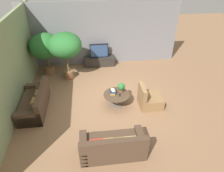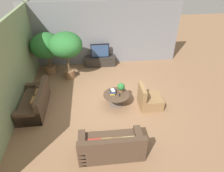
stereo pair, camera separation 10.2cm
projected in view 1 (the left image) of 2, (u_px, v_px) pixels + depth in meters
The scene contains 14 objects.
ground_plane at pixel (110, 101), 7.63m from camera, with size 24.00×24.00×0.00m, color #8C6647.
back_wall_stone at pixel (101, 34), 9.48m from camera, with size 7.40×0.12×3.00m, color slate.
side_wall_left at pixel (11, 69), 6.61m from camera, with size 0.12×7.40×3.00m, color gray.
media_console at pixel (99, 61), 9.90m from camera, with size 1.48×0.50×0.45m.
television at pixel (99, 51), 9.60m from camera, with size 0.89×0.13×0.67m.
coffee_table at pixel (117, 97), 7.27m from camera, with size 0.95×0.95×0.46m.
couch_by_wall at pixel (35, 103), 7.06m from camera, with size 0.84×1.87×0.84m.
couch_near_entry at pixel (113, 146), 5.47m from camera, with size 1.79×0.84×0.84m.
armchair_wicker at pixel (149, 100), 7.24m from camera, with size 0.80×0.76×0.86m.
potted_palm_tall at pixel (45, 47), 8.61m from camera, with size 1.33×1.33×1.92m.
potted_palm_corner at pixel (65, 46), 8.19m from camera, with size 1.36×1.36×2.09m.
potted_plant_tabletop at pixel (121, 87), 7.24m from camera, with size 0.27×0.27×0.35m.
book_stack at pixel (113, 92), 7.21m from camera, with size 0.26×0.29×0.15m.
remote_black at pixel (120, 95), 7.15m from camera, with size 0.04×0.16×0.02m, color black.
Camera 1 is at (-0.68, -5.99, 4.71)m, focal length 32.00 mm.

